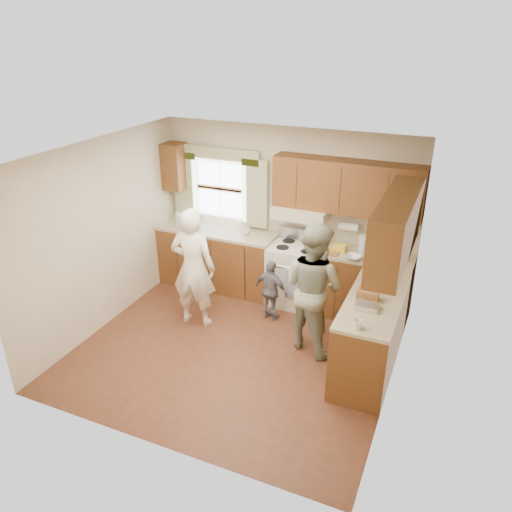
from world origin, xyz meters
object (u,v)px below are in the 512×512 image
at_px(stove, 297,273).
at_px(woman_left, 193,268).
at_px(child, 271,291).
at_px(woman_right, 313,287).

bearing_deg(stove, woman_left, -135.24).
distance_m(woman_left, child, 1.11).
relative_size(woman_right, child, 1.89).
bearing_deg(woman_left, stove, -142.07).
bearing_deg(stove, child, -106.15).
distance_m(stove, woman_left, 1.57).
height_order(woman_right, child, woman_right).
xyz_separation_m(stove, child, (-0.17, -0.59, -0.02)).
bearing_deg(woman_right, stove, -38.32).
bearing_deg(stove, woman_right, -61.33).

